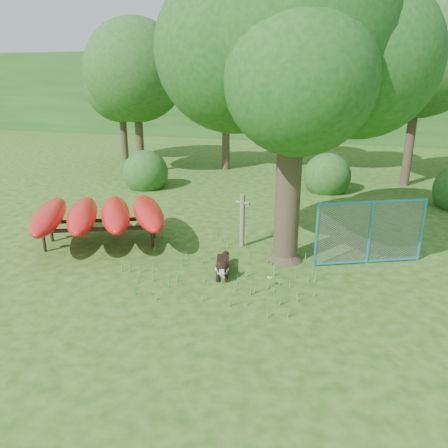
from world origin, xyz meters
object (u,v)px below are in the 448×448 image
(kayak_rack, at_px, (99,214))
(husky_dog, at_px, (223,266))
(oak_tree, at_px, (294,44))
(fence_section, at_px, (370,232))

(kayak_rack, relative_size, husky_dog, 3.80)
(kayak_rack, distance_m, husky_dog, 3.80)
(kayak_rack, xyz_separation_m, husky_dog, (3.65, -0.83, -0.65))
(oak_tree, height_order, fence_section, oak_tree)
(oak_tree, relative_size, husky_dog, 6.14)
(oak_tree, bearing_deg, fence_section, 9.47)
(oak_tree, height_order, kayak_rack, oak_tree)
(husky_dog, height_order, fence_section, fence_section)
(husky_dog, bearing_deg, kayak_rack, 152.05)
(kayak_rack, height_order, husky_dog, kayak_rack)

